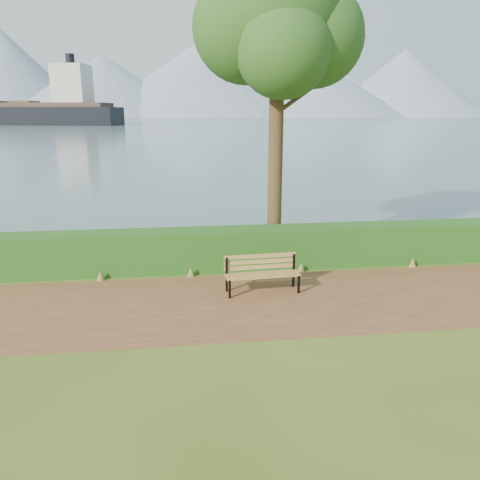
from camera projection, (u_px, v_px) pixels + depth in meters
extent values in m
plane|color=#3E5017|center=(249.00, 308.00, 9.36)|extent=(140.00, 140.00, 0.00)
cube|color=brown|center=(247.00, 302.00, 9.65)|extent=(40.00, 3.40, 0.01)
cube|color=#173F12|center=(234.00, 248.00, 11.72)|extent=(32.00, 0.85, 1.00)
cube|color=#3F5665|center=(180.00, 120.00, 258.14)|extent=(700.00, 510.00, 0.00)
cone|color=gray|center=(3.00, 72.00, 375.23)|extent=(140.00, 140.00, 70.00)
cone|color=gray|center=(103.00, 86.00, 373.61)|extent=(160.00, 160.00, 48.00)
cone|color=gray|center=(202.00, 79.00, 391.18)|extent=(190.00, 190.00, 62.00)
cone|color=gray|center=(308.00, 87.00, 399.04)|extent=(170.00, 170.00, 50.00)
cone|color=gray|center=(403.00, 83.00, 418.62)|extent=(150.00, 150.00, 58.00)
cone|color=gray|center=(167.00, 97.00, 414.96)|extent=(120.00, 120.00, 35.00)
cone|color=gray|center=(343.00, 94.00, 429.19)|extent=(130.00, 130.00, 40.00)
cube|color=black|center=(230.00, 289.00, 9.82)|extent=(0.05, 0.06, 0.41)
cube|color=black|center=(227.00, 275.00, 10.15)|extent=(0.05, 0.06, 0.77)
cube|color=black|center=(228.00, 278.00, 9.96)|extent=(0.07, 0.47, 0.05)
cube|color=black|center=(299.00, 285.00, 10.09)|extent=(0.05, 0.06, 0.41)
cube|color=black|center=(294.00, 271.00, 10.42)|extent=(0.05, 0.06, 0.77)
cube|color=black|center=(296.00, 274.00, 10.23)|extent=(0.07, 0.47, 0.05)
cube|color=olive|center=(264.00, 278.00, 9.93)|extent=(1.62, 0.18, 0.03)
cube|color=olive|center=(263.00, 276.00, 10.04)|extent=(1.62, 0.18, 0.03)
cube|color=olive|center=(262.00, 274.00, 10.14)|extent=(1.62, 0.18, 0.03)
cube|color=olive|center=(261.00, 272.00, 10.25)|extent=(1.62, 0.18, 0.03)
cube|color=olive|center=(260.00, 267.00, 10.27)|extent=(1.62, 0.14, 0.09)
cube|color=olive|center=(260.00, 261.00, 10.24)|extent=(1.62, 0.14, 0.09)
cube|color=olive|center=(260.00, 256.00, 10.21)|extent=(1.62, 0.14, 0.09)
cylinder|color=#3D2B19|center=(276.00, 132.00, 11.78)|extent=(0.37, 0.37, 6.65)
sphere|color=#194617|center=(278.00, 12.00, 11.05)|extent=(3.14, 3.14, 3.14)
sphere|color=#194617|center=(314.00, 37.00, 11.22)|extent=(2.40, 2.40, 2.40)
sphere|color=#194617|center=(246.00, 29.00, 11.18)|extent=(2.59, 2.59, 2.59)
sphere|color=#194617|center=(283.00, 50.00, 10.62)|extent=(2.22, 2.22, 2.22)
cylinder|color=#3D2B19|center=(293.00, 101.00, 11.64)|extent=(0.97, 0.11, 0.73)
cylinder|color=#3D2B19|center=(261.00, 82.00, 11.51)|extent=(0.75, 0.35, 0.66)
cube|color=black|center=(2.00, 120.00, 147.20)|extent=(76.24, 29.41, 7.56)
cube|color=#47342B|center=(0.00, 105.00, 146.04)|extent=(70.08, 26.82, 1.30)
cube|color=silver|center=(72.00, 85.00, 141.92)|extent=(11.55, 10.95, 11.88)
cylinder|color=black|center=(70.00, 60.00, 140.07)|extent=(2.59, 2.59, 3.78)
cube|color=brown|center=(25.00, 102.00, 144.93)|extent=(7.98, 8.46, 0.86)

